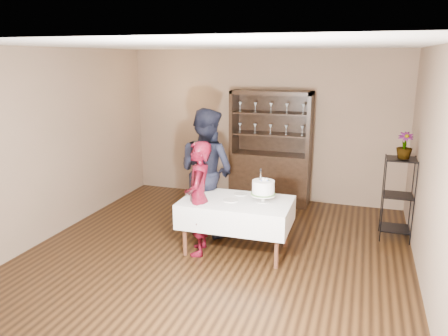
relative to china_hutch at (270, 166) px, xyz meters
The scene contains 14 objects.
floor 2.36m from the china_hutch, 95.08° to the right, with size 5.00×5.00×0.00m, color black.
ceiling 3.04m from the china_hutch, 95.08° to the right, with size 5.00×5.00×0.00m, color white.
back_wall 0.76m from the china_hutch, 128.88° to the left, with size 5.00×0.02×2.70m, color brown.
wall_left 3.58m from the china_hutch, 140.17° to the right, with size 0.02×5.00×2.70m, color brown.
wall_right 3.29m from the china_hutch, 44.39° to the right, with size 0.02×5.00×2.70m, color brown.
china_hutch is the anchor object (origin of this frame).
plant_etagere 2.33m from the china_hutch, 26.83° to the right, with size 0.42×0.42×1.20m.
cake_table 2.18m from the china_hutch, 89.58° to the right, with size 1.45×0.90×0.72m.
woman 2.43m from the china_hutch, 100.57° to the right, with size 0.56×0.36×1.52m, color #33040C.
man 1.76m from the china_hutch, 110.43° to the right, with size 0.90×0.70×1.86m, color black.
cake 2.17m from the china_hutch, 80.36° to the right, with size 0.39×0.39×0.45m.
plate_near 2.23m from the china_hutch, 91.33° to the right, with size 0.20×0.20×0.01m, color white.
plate_far 1.93m from the china_hutch, 90.13° to the right, with size 0.18×0.18×0.01m, color white.
potted_plant 2.45m from the china_hutch, 26.64° to the right, with size 0.21×0.21×0.37m, color #467035.
Camera 1 is at (1.76, -5.20, 2.56)m, focal length 35.00 mm.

